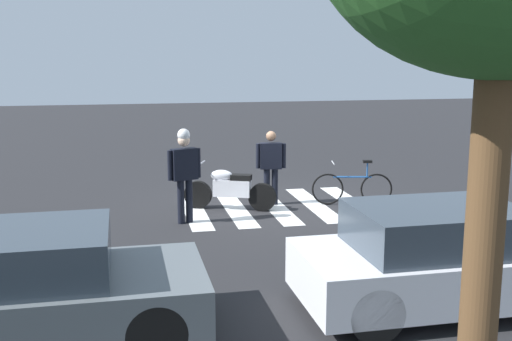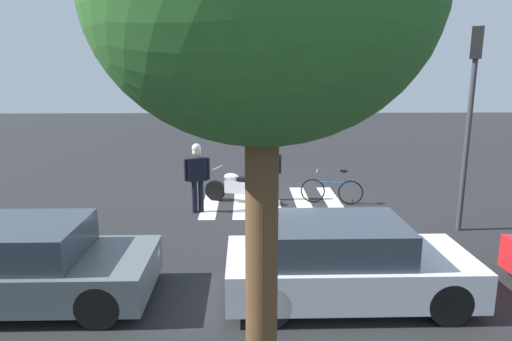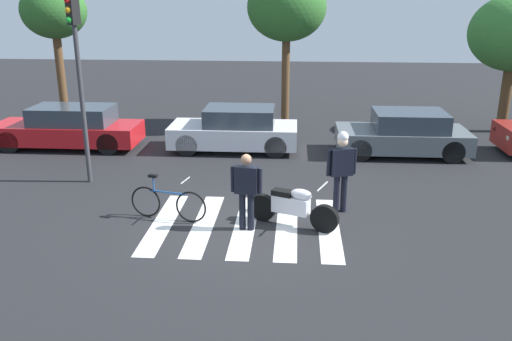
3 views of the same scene
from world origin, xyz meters
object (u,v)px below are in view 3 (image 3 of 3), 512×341
officer_by_motorcycle (246,187)px  car_red_convertible (69,128)px  car_grey_coupe (404,134)px  traffic_light_pole (78,62)px  car_white_van (235,130)px  police_motorcycle (293,206)px  leaning_bicycle (168,203)px  officer_on_foot (341,165)px

officer_by_motorcycle → car_red_convertible: officer_by_motorcycle is taller
car_grey_coupe → traffic_light_pole: 9.70m
car_red_convertible → traffic_light_pole: bearing=-60.1°
car_white_van → traffic_light_pole: 5.48m
police_motorcycle → officer_by_motorcycle: size_ratio=1.17×
leaning_bicycle → car_red_convertible: car_red_convertible is taller
police_motorcycle → car_red_convertible: bearing=142.0°
car_red_convertible → officer_on_foot: bearing=-30.0°
car_white_van → officer_on_foot: bearing=-59.1°
police_motorcycle → leaning_bicycle: bearing=176.9°
officer_by_motorcycle → car_white_van: bearing=98.7°
officer_by_motorcycle → car_red_convertible: (-6.32, 5.95, -0.29)m
police_motorcycle → officer_by_motorcycle: 1.12m
officer_by_motorcycle → car_red_convertible: bearing=136.7°
officer_by_motorcycle → leaning_bicycle: bearing=167.2°
officer_by_motorcycle → car_red_convertible: size_ratio=0.36×
traffic_light_pole → car_white_van: bearing=43.7°
police_motorcycle → traffic_light_pole: bearing=155.7°
officer_on_foot → car_red_convertible: (-8.35, 4.82, -0.47)m
car_grey_coupe → police_motorcycle: bearing=-120.3°
officer_on_foot → car_white_van: 5.78m
officer_on_foot → car_red_convertible: 9.66m
officer_on_foot → leaning_bicycle: bearing=-169.2°
traffic_light_pole → car_grey_coupe: bearing=20.5°
car_white_van → car_red_convertible: bearing=-178.7°
car_red_convertible → car_white_van: size_ratio=1.16×
police_motorcycle → officer_by_motorcycle: (-0.96, -0.26, 0.50)m
police_motorcycle → car_white_van: size_ratio=0.48×
car_red_convertible → car_grey_coupe: 10.65m
officer_on_foot → car_white_van: officer_on_foot is taller
officer_by_motorcycle → traffic_light_pole: size_ratio=0.35×
officer_on_foot → car_grey_coupe: size_ratio=0.48×
car_white_van → car_grey_coupe: car_white_van is taller
officer_on_foot → police_motorcycle: bearing=-140.5°
leaning_bicycle → traffic_light_pole: bearing=139.3°
officer_by_motorcycle → car_white_van: officer_by_motorcycle is taller
leaning_bicycle → car_white_van: car_white_van is taller
officer_by_motorcycle → traffic_light_pole: (-4.45, 2.71, 2.20)m
police_motorcycle → traffic_light_pole: (-5.42, 2.45, 2.70)m
police_motorcycle → car_red_convertible: car_red_convertible is taller
car_red_convertible → police_motorcycle: bearing=-38.0°
leaning_bicycle → car_grey_coupe: (6.10, 5.59, 0.26)m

